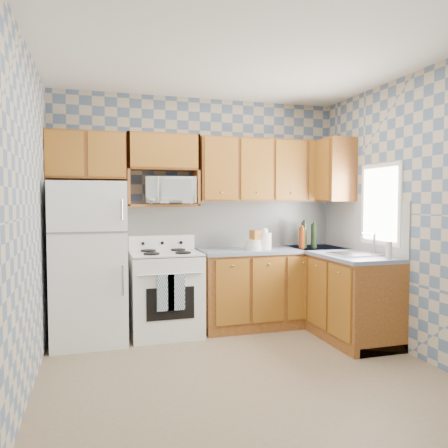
{
  "coord_description": "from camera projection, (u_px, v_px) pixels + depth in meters",
  "views": [
    {
      "loc": [
        -1.2,
        -3.5,
        1.48
      ],
      "look_at": [
        0.05,
        0.75,
        1.25
      ],
      "focal_mm": 35.0,
      "sensor_mm": 36.0,
      "label": 1
    }
  ],
  "objects": [
    {
      "name": "countertop_right",
      "position": [
        338.0,
        253.0,
        4.88
      ],
      "size": [
        0.63,
        1.6,
        0.04
      ],
      "primitive_type": "cube",
      "color": "slate",
      "rests_on": "base_cabinets_right"
    },
    {
      "name": "soap_bottle",
      "position": [
        389.0,
        250.0,
        4.27
      ],
      "size": [
        0.06,
        0.06,
        0.17
      ],
      "primitive_type": "cylinder",
      "color": "beige",
      "rests_on": "countertop_right"
    },
    {
      "name": "window",
      "position": [
        381.0,
        204.0,
        4.6
      ],
      "size": [
        0.02,
        0.66,
        0.86
      ],
      "primitive_type": "cube",
      "color": "white",
      "rests_on": "right_wall"
    },
    {
      "name": "bottle_2",
      "position": [
        314.0,
        236.0,
        5.33
      ],
      "size": [
        0.07,
        0.07,
        0.27
      ],
      "primitive_type": "cylinder",
      "color": "#622409",
      "rests_on": "countertop_back"
    },
    {
      "name": "backsplash_back",
      "position": [
        232.0,
        224.0,
        5.34
      ],
      "size": [
        2.6,
        0.02,
        0.56
      ],
      "primitive_type": "cube",
      "color": "white",
      "rests_on": "back_wall"
    },
    {
      "name": "food_containers",
      "position": [
        254.0,
        245.0,
        4.99
      ],
      "size": [
        0.18,
        0.18,
        0.12
      ],
      "primitive_type": null,
      "color": "beige",
      "rests_on": "countertop_back"
    },
    {
      "name": "bottle_0",
      "position": [
        304.0,
        235.0,
        5.25
      ],
      "size": [
        0.07,
        0.07,
        0.31
      ],
      "primitive_type": "cylinder",
      "color": "black",
      "rests_on": "countertop_back"
    },
    {
      "name": "backsplash_right",
      "position": [
        361.0,
        226.0,
        4.95
      ],
      "size": [
        0.02,
        1.6,
        0.56
      ],
      "primitive_type": "cube",
      "color": "white",
      "rests_on": "right_wall"
    },
    {
      "name": "countertop_back",
      "position": [
        273.0,
        250.0,
        5.19
      ],
      "size": [
        1.77,
        0.63,
        0.04
      ],
      "primitive_type": "cube",
      "color": "slate",
      "rests_on": "base_cabinets_back"
    },
    {
      "name": "base_cabinets_back",
      "position": [
        273.0,
        288.0,
        5.22
      ],
      "size": [
        1.75,
        0.6,
        0.88
      ],
      "primitive_type": "cube",
      "color": "brown",
      "rests_on": "floor"
    },
    {
      "name": "back_wall",
      "position": [
        200.0,
        212.0,
        5.23
      ],
      "size": [
        3.4,
        0.02,
        2.7
      ],
      "primitive_type": "cube",
      "color": "slate",
      "rests_on": "ground"
    },
    {
      "name": "dish_towel_right",
      "position": [
        176.0,
        292.0,
        4.51
      ],
      "size": [
        0.18,
        0.02,
        0.38
      ],
      "primitive_type": "cube",
      "color": "navy",
      "rests_on": "stove_body"
    },
    {
      "name": "bottle_1",
      "position": [
        314.0,
        236.0,
        5.22
      ],
      "size": [
        0.07,
        0.07,
        0.29
      ],
      "primitive_type": "cylinder",
      "color": "black",
      "rests_on": "countertop_back"
    },
    {
      "name": "upper_cabinets_back",
      "position": [
        269.0,
        171.0,
        5.28
      ],
      "size": [
        1.75,
        0.33,
        0.74
      ],
      "primitive_type": "cube",
      "color": "brown",
      "rests_on": "back_wall"
    },
    {
      "name": "sink",
      "position": [
        356.0,
        255.0,
        4.55
      ],
      "size": [
        0.48,
        0.4,
        0.03
      ],
      "primitive_type": "cube",
      "color": "#B7B7BC",
      "rests_on": "countertop_right"
    },
    {
      "name": "upper_cabinets_right",
      "position": [
        329.0,
        171.0,
        5.3
      ],
      "size": [
        0.33,
        0.7,
        0.74
      ],
      "primitive_type": "cube",
      "color": "brown",
      "rests_on": "right_wall"
    },
    {
      "name": "refrigerator",
      "position": [
        89.0,
        263.0,
        4.56
      ],
      "size": [
        0.75,
        0.7,
        1.68
      ],
      "primitive_type": "cube",
      "color": "white",
      "rests_on": "floor"
    },
    {
      "name": "microwave",
      "position": [
        170.0,
        191.0,
        4.89
      ],
      "size": [
        0.57,
        0.41,
        0.3
      ],
      "primitive_type": "imported",
      "rotation": [
        0.0,
        0.0,
        -0.07
      ],
      "color": "white",
      "rests_on": "microwave_shelf"
    },
    {
      "name": "right_wall",
      "position": [
        411.0,
        215.0,
        4.18
      ],
      "size": [
        0.02,
        3.2,
        2.7
      ],
      "primitive_type": "cube",
      "color": "slate",
      "rests_on": "ground"
    },
    {
      "name": "upper_cabinets_fridge",
      "position": [
        86.0,
        156.0,
        4.68
      ],
      "size": [
        0.82,
        0.33,
        0.5
      ],
      "primitive_type": "cube",
      "color": "brown",
      "rests_on": "back_wall"
    },
    {
      "name": "knife_block",
      "position": [
        256.0,
        240.0,
        5.03
      ],
      "size": [
        0.13,
        0.13,
        0.23
      ],
      "primitive_type": "cube",
      "rotation": [
        0.0,
        0.0,
        0.3
      ],
      "color": "brown",
      "rests_on": "countertop_back"
    },
    {
      "name": "dish_towel_left",
      "position": [
        166.0,
        293.0,
        4.48
      ],
      "size": [
        0.18,
        0.02,
        0.38
      ],
      "primitive_type": "cube",
      "color": "navy",
      "rests_on": "stove_body"
    },
    {
      "name": "base_cabinets_right",
      "position": [
        338.0,
        294.0,
        4.91
      ],
      "size": [
        0.6,
        1.6,
        0.88
      ],
      "primitive_type": "cube",
      "color": "brown",
      "rests_on": "floor"
    },
    {
      "name": "backguard",
      "position": [
        162.0,
        243.0,
        5.07
      ],
      "size": [
        0.76,
        0.08,
        0.17
      ],
      "primitive_type": "cube",
      "color": "white",
      "rests_on": "cooktop"
    },
    {
      "name": "stove_body",
      "position": [
        166.0,
        294.0,
        4.83
      ],
      "size": [
        0.76,
        0.65,
        0.9
      ],
      "primitive_type": "cube",
      "color": "white",
      "rests_on": "floor"
    },
    {
      "name": "cooktop",
      "position": [
        165.0,
        254.0,
        4.81
      ],
      "size": [
        0.76,
        0.65,
        0.02
      ],
      "primitive_type": "cube",
      "color": "silver",
      "rests_on": "stove_body"
    },
    {
      "name": "electric_kettle",
      "position": [
        265.0,
        241.0,
        5.07
      ],
      "size": [
        0.15,
        0.15,
        0.19
      ],
      "primitive_type": "cylinder",
      "color": "white",
      "rests_on": "countertop_back"
    },
    {
      "name": "bottle_3",
      "position": [
        302.0,
        238.0,
        5.16
      ],
      "size": [
        0.07,
        0.07,
        0.25
      ],
      "primitive_type": "cylinder",
      "color": "#622409",
      "rests_on": "countertop_back"
    },
    {
      "name": "floor",
      "position": [
        243.0,
        373.0,
        3.77
      ],
      "size": [
        3.4,
        3.4,
        0.0
      ],
      "primitive_type": "plane",
      "color": "#776049",
      "rests_on": "ground"
    },
    {
      "name": "microwave_shelf",
      "position": [
        163.0,
        205.0,
        4.93
      ],
      "size": [
        0.8,
        0.33,
        0.03
      ],
      "primitive_type": "cube",
      "color": "brown",
      "rests_on": "back_wall"
    }
  ]
}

